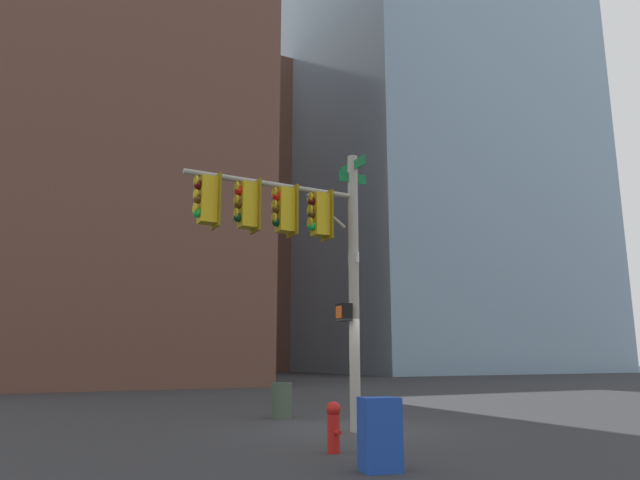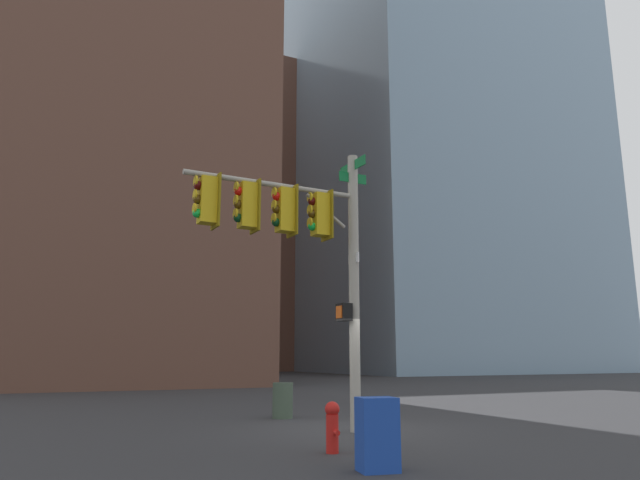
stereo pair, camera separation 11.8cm
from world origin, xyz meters
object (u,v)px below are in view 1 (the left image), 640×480
at_px(signal_pole_assembly, 300,236).
at_px(litter_bin, 282,400).
at_px(fire_hydrant, 334,425).
at_px(newspaper_box, 380,434).

xyz_separation_m(signal_pole_assembly, litter_bin, (-3.50, 1.05, -3.84)).
distance_m(signal_pole_assembly, litter_bin, 5.30).
xyz_separation_m(fire_hydrant, litter_bin, (-5.83, 1.43, 0.00)).
bearing_deg(litter_bin, fire_hydrant, -13.76).
bearing_deg(newspaper_box, fire_hydrant, -174.33).
bearing_deg(litter_bin, newspaper_box, -11.77).
xyz_separation_m(signal_pole_assembly, fire_hydrant, (2.33, -0.38, -3.85)).
relative_size(signal_pole_assembly, litter_bin, 6.80).
xyz_separation_m(signal_pole_assembly, newspaper_box, (4.10, -0.54, -3.79)).
relative_size(signal_pole_assembly, newspaper_box, 6.16).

